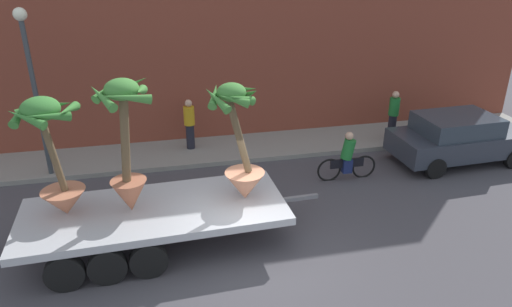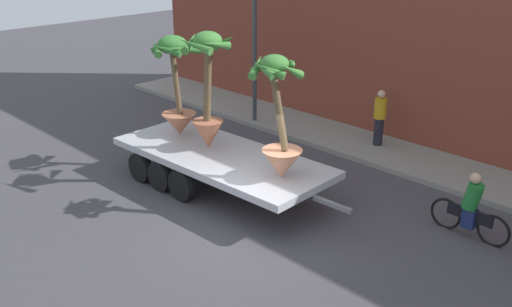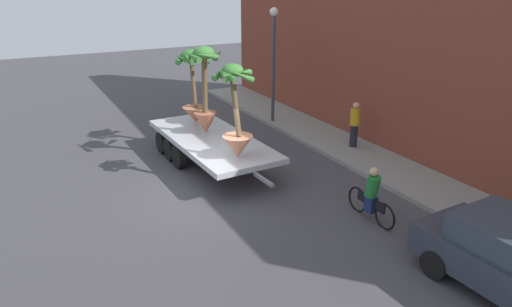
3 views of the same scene
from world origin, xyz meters
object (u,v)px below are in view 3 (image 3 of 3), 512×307
object	(u,v)px
potted_palm_front	(194,87)
cyclist	(372,197)
potted_palm_middle	(205,92)
flatbed_trailer	(208,141)
street_lamp	(274,51)
pedestrian_far_left	(355,124)
potted_palm_rear	(236,118)

from	to	relation	value
potted_palm_front	cyclist	size ratio (longest dim) A/B	1.47
potted_palm_middle	flatbed_trailer	bearing A→B (deg)	-5.70
potted_palm_front	cyclist	distance (m)	8.05
street_lamp	flatbed_trailer	bearing A→B (deg)	-56.64
cyclist	flatbed_trailer	bearing A→B (deg)	-159.31
flatbed_trailer	cyclist	xyz separation A→B (m)	(5.89, 2.23, -0.10)
flatbed_trailer	street_lamp	distance (m)	5.63
flatbed_trailer	potted_palm_middle	xyz separation A→B (m)	(-0.22, 0.02, 1.70)
pedestrian_far_left	street_lamp	world-z (taller)	street_lamp
potted_palm_front	pedestrian_far_left	world-z (taller)	potted_palm_front
flatbed_trailer	pedestrian_far_left	bearing A→B (deg)	73.78
potted_palm_rear	cyclist	xyz separation A→B (m)	(3.64, 2.22, -1.53)
potted_palm_middle	cyclist	bearing A→B (deg)	19.84
potted_palm_middle	street_lamp	bearing A→B (deg)	121.40
pedestrian_far_left	street_lamp	distance (m)	4.93
potted_palm_middle	cyclist	xyz separation A→B (m)	(6.11, 2.20, -1.81)
potted_palm_rear	potted_palm_middle	bearing A→B (deg)	179.57
flatbed_trailer	pedestrian_far_left	world-z (taller)	pedestrian_far_left
flatbed_trailer	cyclist	size ratio (longest dim) A/B	3.81
flatbed_trailer	cyclist	bearing A→B (deg)	20.69
street_lamp	potted_palm_middle	bearing A→B (deg)	-58.60
cyclist	potted_palm_front	bearing A→B (deg)	-164.95
potted_palm_front	street_lamp	distance (m)	4.28
potted_palm_middle	pedestrian_far_left	size ratio (longest dim) A/B	1.78
flatbed_trailer	potted_palm_rear	bearing A→B (deg)	0.07
cyclist	pedestrian_far_left	world-z (taller)	pedestrian_far_left
potted_palm_front	pedestrian_far_left	xyz separation A→B (m)	(3.23, 5.05, -1.29)
potted_palm_middle	street_lamp	world-z (taller)	street_lamp
pedestrian_far_left	potted_palm_front	bearing A→B (deg)	-122.61
potted_palm_middle	potted_palm_front	size ratio (longest dim) A/B	1.12
potted_palm_front	street_lamp	bearing A→B (deg)	104.84
potted_palm_rear	cyclist	world-z (taller)	potted_palm_rear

